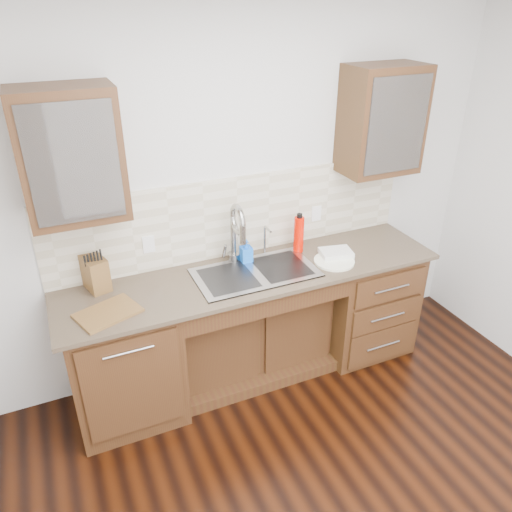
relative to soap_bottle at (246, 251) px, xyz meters
name	(u,v)px	position (x,y,z in m)	size (l,w,h in m)	color
wall_back	(233,195)	(0.00, 0.22, 0.35)	(4.00, 0.10, 2.70)	silver
base_cabinet_left	(125,360)	(-0.95, -0.14, -0.56)	(0.70, 0.62, 0.88)	#593014
base_cabinet_center	(249,329)	(0.00, -0.05, -0.65)	(1.20, 0.44, 0.70)	#593014
base_cabinet_right	(361,298)	(0.95, -0.14, -0.56)	(0.70, 0.62, 0.88)	#593014
countertop	(255,274)	(0.00, -0.16, -0.10)	(2.70, 0.65, 0.03)	#84705B
backsplash	(237,216)	(0.00, 0.16, 0.21)	(2.70, 0.02, 0.59)	beige
sink	(255,284)	(0.00, -0.17, -0.17)	(0.84, 0.46, 0.19)	#9E9EA5
faucet	(233,236)	(-0.07, 0.06, 0.11)	(0.04, 0.04, 0.40)	#999993
filter_tap	(265,239)	(0.18, 0.07, 0.03)	(0.02, 0.02, 0.24)	#999993
upper_cabinet_left	(71,155)	(-1.05, 0.00, 0.83)	(0.55, 0.34, 0.75)	#593014
upper_cabinet_right	(382,120)	(1.05, 0.00, 0.83)	(0.55, 0.34, 0.75)	#593014
outlet_left	(149,244)	(-0.65, 0.14, 0.12)	(0.08, 0.01, 0.12)	white
outlet_right	(316,213)	(0.65, 0.14, 0.12)	(0.08, 0.01, 0.12)	white
soap_bottle	(246,251)	(0.00, 0.00, 0.00)	(0.08, 0.08, 0.18)	blue
water_bottle	(299,235)	(0.42, 0.00, 0.05)	(0.07, 0.07, 0.27)	#EC1000
plate	(334,261)	(0.58, -0.26, -0.08)	(0.29, 0.29, 0.02)	white
dish_towel	(336,253)	(0.63, -0.19, -0.06)	(0.23, 0.16, 0.04)	#E5EAC4
knife_block	(95,273)	(-1.03, 0.07, 0.02)	(0.12, 0.20, 0.23)	olive
cutting_board	(108,313)	(-1.02, -0.26, -0.08)	(0.36, 0.25, 0.02)	olive
cup_left_a	(55,167)	(-1.15, 0.00, 0.77)	(0.11, 0.11, 0.09)	silver
cup_left_b	(84,163)	(-0.99, 0.00, 0.78)	(0.11, 0.11, 0.10)	silver
cup_right_a	(375,128)	(1.00, 0.00, 0.77)	(0.12, 0.12, 0.09)	white
cup_right_b	(397,126)	(1.19, 0.00, 0.77)	(0.10, 0.10, 0.09)	white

